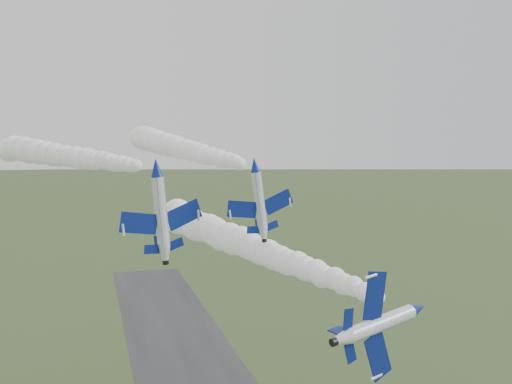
# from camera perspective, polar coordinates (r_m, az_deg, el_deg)

# --- Properties ---
(jet_lead) EXTENTS (5.39, 12.37, 10.42)m
(jet_lead) POSITION_cam_1_polar(r_m,az_deg,el_deg) (60.11, 15.96, -11.17)
(jet_lead) COLOR white
(smoke_trail_jet_lead) EXTENTS (23.17, 55.87, 5.49)m
(smoke_trail_jet_lead) POSITION_cam_1_polar(r_m,az_deg,el_deg) (83.19, -0.61, -5.37)
(smoke_trail_jet_lead) COLOR silver
(jet_pair_left) EXTENTS (11.67, 13.49, 3.49)m
(jet_pair_left) POSITION_cam_1_polar(r_m,az_deg,el_deg) (73.63, -9.90, 2.45)
(jet_pair_left) COLOR white
(smoke_trail_jet_pair_left) EXTENTS (27.07, 60.81, 5.16)m
(smoke_trail_jet_pair_left) POSITION_cam_1_polar(r_m,az_deg,el_deg) (105.78, -19.12, 3.51)
(smoke_trail_jet_pair_left) COLOR silver
(jet_pair_right) EXTENTS (9.77, 11.65, 3.03)m
(jet_pair_right) POSITION_cam_1_polar(r_m,az_deg,el_deg) (75.88, -0.10, 2.76)
(jet_pair_right) COLOR white
(smoke_trail_jet_pair_right) EXTENTS (14.46, 59.09, 5.10)m
(smoke_trail_jet_pair_right) POSITION_cam_1_polar(r_m,az_deg,el_deg) (105.66, -7.77, 4.44)
(smoke_trail_jet_pair_right) COLOR silver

